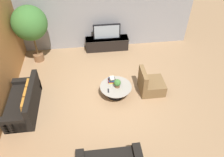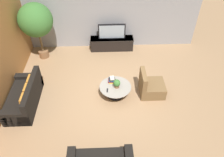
{
  "view_description": "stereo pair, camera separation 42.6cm",
  "coord_description": "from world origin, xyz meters",
  "px_view_note": "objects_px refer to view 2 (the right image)",
  "views": [
    {
      "loc": [
        -0.54,
        -4.87,
        5.25
      ],
      "look_at": [
        0.1,
        0.39,
        0.55
      ],
      "focal_mm": 35.0,
      "sensor_mm": 36.0,
      "label": 1
    },
    {
      "loc": [
        -0.12,
        -4.9,
        5.25
      ],
      "look_at": [
        0.1,
        0.39,
        0.55
      ],
      "focal_mm": 35.0,
      "sensor_mm": 36.0,
      "label": 2
    }
  ],
  "objects_px": {
    "media_console": "(112,43)",
    "couch_by_wall": "(25,97)",
    "potted_palm_tall": "(36,21)",
    "potted_plant_tabletop": "(117,83)",
    "coffee_table": "(115,89)",
    "armchair_wicker": "(151,87)",
    "television": "(112,32)"
  },
  "relations": [
    {
      "from": "potted_palm_tall",
      "to": "potted_plant_tabletop",
      "type": "xyz_separation_m",
      "value": [
        2.82,
        -2.32,
        -1.04
      ]
    },
    {
      "from": "coffee_table",
      "to": "couch_by_wall",
      "type": "bearing_deg",
      "value": -174.5
    },
    {
      "from": "armchair_wicker",
      "to": "potted_palm_tall",
      "type": "height_order",
      "value": "potted_palm_tall"
    },
    {
      "from": "couch_by_wall",
      "to": "armchair_wicker",
      "type": "height_order",
      "value": "armchair_wicker"
    },
    {
      "from": "coffee_table",
      "to": "potted_palm_tall",
      "type": "xyz_separation_m",
      "value": [
        -2.78,
        2.3,
        1.31
      ]
    },
    {
      "from": "coffee_table",
      "to": "potted_palm_tall",
      "type": "distance_m",
      "value": 3.84
    },
    {
      "from": "armchair_wicker",
      "to": "potted_palm_tall",
      "type": "distance_m",
      "value": 4.72
    },
    {
      "from": "armchair_wicker",
      "to": "potted_plant_tabletop",
      "type": "distance_m",
      "value": 1.16
    },
    {
      "from": "media_console",
      "to": "armchair_wicker",
      "type": "xyz_separation_m",
      "value": [
        1.17,
        -2.69,
        0.0
      ]
    },
    {
      "from": "armchair_wicker",
      "to": "couch_by_wall",
      "type": "bearing_deg",
      "value": 94.7
    },
    {
      "from": "television",
      "to": "coffee_table",
      "type": "bearing_deg",
      "value": -89.9
    },
    {
      "from": "television",
      "to": "potted_plant_tabletop",
      "type": "height_order",
      "value": "television"
    },
    {
      "from": "armchair_wicker",
      "to": "potted_palm_tall",
      "type": "xyz_separation_m",
      "value": [
        -3.95,
        2.24,
        1.31
      ]
    },
    {
      "from": "couch_by_wall",
      "to": "potted_palm_tall",
      "type": "relative_size",
      "value": 0.8
    },
    {
      "from": "television",
      "to": "coffee_table",
      "type": "xyz_separation_m",
      "value": [
        0.0,
        -2.75,
        -0.56
      ]
    },
    {
      "from": "potted_palm_tall",
      "to": "potted_plant_tabletop",
      "type": "bearing_deg",
      "value": -39.4
    },
    {
      "from": "media_console",
      "to": "coffee_table",
      "type": "distance_m",
      "value": 2.75
    },
    {
      "from": "coffee_table",
      "to": "armchair_wicker",
      "type": "distance_m",
      "value": 1.17
    },
    {
      "from": "media_console",
      "to": "television",
      "type": "bearing_deg",
      "value": -90.0
    },
    {
      "from": "potted_plant_tabletop",
      "to": "couch_by_wall",
      "type": "bearing_deg",
      "value": -175.04
    },
    {
      "from": "armchair_wicker",
      "to": "potted_plant_tabletop",
      "type": "xyz_separation_m",
      "value": [
        -1.13,
        -0.08,
        0.26
      ]
    },
    {
      "from": "coffee_table",
      "to": "couch_by_wall",
      "type": "height_order",
      "value": "couch_by_wall"
    },
    {
      "from": "media_console",
      "to": "potted_plant_tabletop",
      "type": "bearing_deg",
      "value": -89.0
    },
    {
      "from": "potted_plant_tabletop",
      "to": "media_console",
      "type": "bearing_deg",
      "value": 91.0
    },
    {
      "from": "potted_plant_tabletop",
      "to": "potted_palm_tall",
      "type": "bearing_deg",
      "value": 140.6
    },
    {
      "from": "television",
      "to": "potted_plant_tabletop",
      "type": "xyz_separation_m",
      "value": [
        0.05,
        -2.77,
        -0.29
      ]
    },
    {
      "from": "couch_by_wall",
      "to": "armchair_wicker",
      "type": "distance_m",
      "value": 4.04
    },
    {
      "from": "coffee_table",
      "to": "armchair_wicker",
      "type": "bearing_deg",
      "value": 2.76
    },
    {
      "from": "media_console",
      "to": "couch_by_wall",
      "type": "relative_size",
      "value": 1.0
    },
    {
      "from": "media_console",
      "to": "potted_palm_tall",
      "type": "bearing_deg",
      "value": -170.68
    },
    {
      "from": "television",
      "to": "armchair_wicker",
      "type": "bearing_deg",
      "value": -66.45
    },
    {
      "from": "television",
      "to": "potted_palm_tall",
      "type": "height_order",
      "value": "potted_palm_tall"
    }
  ]
}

